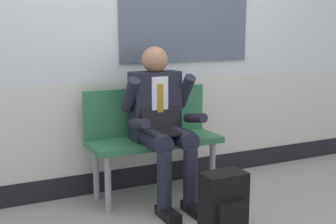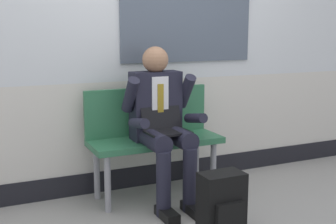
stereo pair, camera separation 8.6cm
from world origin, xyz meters
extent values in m
plane|color=gray|center=(0.00, 0.00, 0.00)|extent=(18.00, 18.00, 0.00)
cube|color=beige|center=(0.00, 0.64, 0.57)|extent=(6.37, 0.12, 0.77)
cube|color=black|center=(0.00, 0.64, 0.09)|extent=(6.37, 0.14, 0.18)
cube|color=#2D6B47|center=(-0.04, 0.29, 0.47)|extent=(1.09, 0.42, 0.05)
cube|color=#2D6B47|center=(-0.04, 0.47, 0.70)|extent=(1.09, 0.04, 0.40)
cylinder|color=gray|center=(-0.50, 0.14, 0.22)|extent=(0.05, 0.05, 0.45)
cylinder|color=gray|center=(-0.50, 0.44, 0.22)|extent=(0.05, 0.05, 0.45)
cylinder|color=gray|center=(0.43, 0.14, 0.22)|extent=(0.05, 0.05, 0.45)
cylinder|color=gray|center=(0.43, 0.44, 0.22)|extent=(0.05, 0.05, 0.45)
cylinder|color=#1E1E2D|center=(-0.15, 0.08, 0.54)|extent=(0.15, 0.40, 0.15)
cylinder|color=#1E1E2D|center=(-0.15, -0.11, 0.25)|extent=(0.11, 0.11, 0.50)
cube|color=black|center=(-0.15, -0.17, 0.04)|extent=(0.10, 0.26, 0.07)
cylinder|color=#1E1E2D|center=(0.07, 0.08, 0.54)|extent=(0.15, 0.40, 0.15)
cylinder|color=#1E1E2D|center=(0.07, -0.11, 0.25)|extent=(0.11, 0.11, 0.50)
cube|color=black|center=(0.07, -0.17, 0.04)|extent=(0.10, 0.26, 0.07)
cube|color=#1E1E2D|center=(-0.04, 0.29, 0.77)|extent=(0.40, 0.18, 0.55)
cube|color=silver|center=(-0.04, 0.20, 0.82)|extent=(0.14, 0.01, 0.39)
cube|color=olive|center=(-0.04, 0.19, 0.79)|extent=(0.05, 0.01, 0.33)
sphere|color=#9E7051|center=(-0.04, 0.29, 1.14)|extent=(0.21, 0.21, 0.21)
cylinder|color=#1E1E2D|center=(-0.28, 0.22, 0.88)|extent=(0.09, 0.25, 0.30)
cylinder|color=#1E1E2D|center=(-0.28, 0.05, 0.69)|extent=(0.08, 0.27, 0.12)
cylinder|color=#1E1E2D|center=(0.20, 0.22, 0.88)|extent=(0.09, 0.25, 0.30)
cylinder|color=#1E1E2D|center=(0.20, 0.05, 0.69)|extent=(0.08, 0.27, 0.12)
cube|color=black|center=(-0.04, 0.05, 0.60)|extent=(0.33, 0.22, 0.02)
cube|color=black|center=(-0.04, 0.18, 0.71)|extent=(0.33, 0.08, 0.21)
cube|color=black|center=(0.09, -0.53, 0.22)|extent=(0.30, 0.19, 0.43)
cube|color=black|center=(0.09, -0.65, 0.15)|extent=(0.21, 0.04, 0.22)
camera|label=1|loc=(-1.50, -2.91, 1.36)|focal=47.15mm
camera|label=2|loc=(-1.43, -2.95, 1.36)|focal=47.15mm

